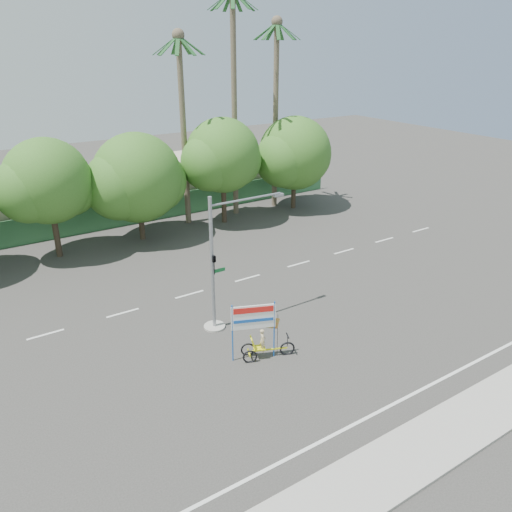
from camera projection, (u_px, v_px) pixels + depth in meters
ground at (300, 349)px, 23.92m from camera, size 120.00×120.00×0.00m
sidewalk_near at (426, 446)px, 18.10m from camera, size 50.00×2.40×0.12m
fence at (138, 211)px, 40.11m from camera, size 38.00×0.08×2.00m
building_right at (201, 176)px, 47.25m from camera, size 14.00×8.00×3.60m
tree_left at (47, 184)px, 32.30m from camera, size 6.66×5.60×8.07m
tree_center at (137, 180)px, 35.51m from camera, size 7.62×6.40×7.85m
tree_right at (222, 158)px, 38.69m from camera, size 6.90×5.80×8.36m
tree_far_right at (294, 156)px, 42.41m from camera, size 7.38×6.20×7.94m
palm_tall at (234, 85)px, 38.80m from camera, size 3.73×3.79×17.45m
palm_mid at (276, 96)px, 41.21m from camera, size 3.73×3.79×15.45m
palm_short at (182, 110)px, 37.19m from camera, size 3.73×3.79×14.45m
traffic_signal at (218, 275)px, 24.74m from camera, size 4.72×1.10×7.00m
trike_billboard at (260, 336)px, 22.83m from camera, size 2.80×1.37×2.94m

